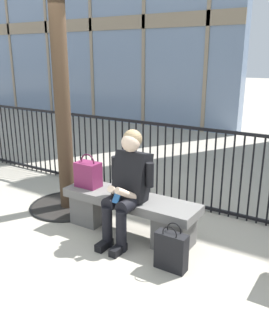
{
  "coord_description": "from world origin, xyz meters",
  "views": [
    {
      "loc": [
        2.05,
        -3.08,
        1.95
      ],
      "look_at": [
        0.0,
        0.1,
        0.75
      ],
      "focal_mm": 38.39,
      "sensor_mm": 36.0,
      "label": 1
    }
  ],
  "objects": [
    {
      "name": "plaza_railing",
      "position": [
        0.0,
        1.03,
        0.55
      ],
      "size": [
        9.25,
        0.04,
        1.09
      ],
      "color": "black",
      "rests_on": "ground"
    },
    {
      "name": "seated_person_with_phone",
      "position": [
        0.06,
        -0.13,
        0.65
      ],
      "size": [
        0.52,
        0.66,
        1.21
      ],
      "color": "black",
      "rests_on": "ground"
    },
    {
      "name": "stone_bench",
      "position": [
        0.0,
        0.0,
        0.27
      ],
      "size": [
        1.6,
        0.44,
        0.45
      ],
      "color": "slate",
      "rests_on": "ground"
    },
    {
      "name": "handbag_on_bench",
      "position": [
        -0.58,
        -0.01,
        0.6
      ],
      "size": [
        0.28,
        0.19,
        0.4
      ],
      "color": "#7A234C",
      "rests_on": "stone_bench"
    },
    {
      "name": "ground_plane",
      "position": [
        0.0,
        0.0,
        0.0
      ],
      "size": [
        60.0,
        60.0,
        0.0
      ],
      "primitive_type": "plane",
      "color": "#A8A091"
    },
    {
      "name": "shopping_bag",
      "position": [
        0.73,
        -0.4,
        0.19
      ],
      "size": [
        0.3,
        0.13,
        0.46
      ],
      "color": "black",
      "rests_on": "ground"
    }
  ]
}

